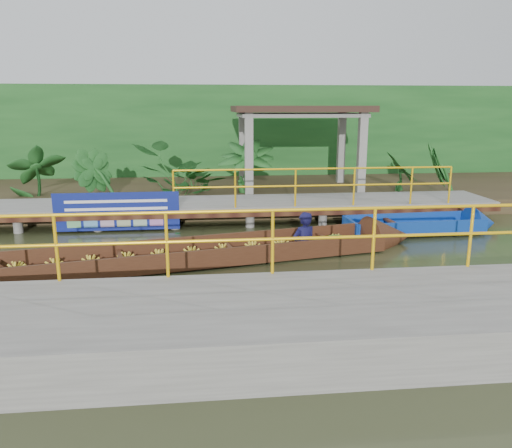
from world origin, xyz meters
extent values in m
plane|color=#2C3118|center=(0.00, 0.00, 0.00)|extent=(80.00, 80.00, 0.00)
cube|color=#312418|center=(0.00, 7.50, 0.23)|extent=(30.00, 8.00, 0.45)
cube|color=slate|center=(0.00, 3.50, 0.50)|extent=(16.00, 2.00, 0.15)
cube|color=black|center=(0.00, 2.50, 0.42)|extent=(16.00, 0.12, 0.18)
cylinder|color=#F3B20C|center=(2.75, 2.55, 1.57)|extent=(7.50, 0.05, 0.05)
cylinder|color=#F3B20C|center=(2.75, 2.55, 1.12)|extent=(7.50, 0.05, 0.05)
cylinder|color=#F3B20C|center=(2.75, 2.55, 1.07)|extent=(0.05, 0.05, 1.00)
cylinder|color=slate|center=(-6.00, 4.30, 0.22)|extent=(0.24, 0.24, 0.55)
cylinder|color=slate|center=(-4.00, 2.70, 0.22)|extent=(0.24, 0.24, 0.55)
cylinder|color=slate|center=(-4.00, 4.30, 0.22)|extent=(0.24, 0.24, 0.55)
cylinder|color=slate|center=(-2.00, 2.70, 0.22)|extent=(0.24, 0.24, 0.55)
cylinder|color=slate|center=(-2.00, 4.30, 0.22)|extent=(0.24, 0.24, 0.55)
cylinder|color=slate|center=(0.00, 2.70, 0.22)|extent=(0.24, 0.24, 0.55)
cylinder|color=slate|center=(0.00, 4.30, 0.22)|extent=(0.24, 0.24, 0.55)
cylinder|color=slate|center=(2.00, 2.70, 0.22)|extent=(0.24, 0.24, 0.55)
cylinder|color=slate|center=(2.00, 4.30, 0.22)|extent=(0.24, 0.24, 0.55)
cylinder|color=slate|center=(4.00, 2.70, 0.22)|extent=(0.24, 0.24, 0.55)
cylinder|color=slate|center=(4.00, 4.30, 0.22)|extent=(0.24, 0.24, 0.55)
cylinder|color=slate|center=(6.00, 2.70, 0.22)|extent=(0.24, 0.24, 0.55)
cylinder|color=slate|center=(6.00, 4.30, 0.22)|extent=(0.24, 0.24, 0.55)
cylinder|color=slate|center=(0.00, 2.70, 0.22)|extent=(0.24, 0.24, 0.55)
cube|color=slate|center=(1.00, -4.20, 0.30)|extent=(18.00, 2.40, 0.70)
cylinder|color=#F3B20C|center=(1.00, -3.05, 1.65)|extent=(10.00, 0.05, 0.05)
cylinder|color=#F3B20C|center=(1.00, -3.05, 1.20)|extent=(10.00, 0.05, 0.05)
cylinder|color=#F3B20C|center=(1.00, -3.05, 1.15)|extent=(0.05, 0.05, 1.00)
cube|color=slate|center=(1.20, 5.10, 1.60)|extent=(0.25, 0.25, 2.80)
cube|color=slate|center=(4.80, 5.10, 1.60)|extent=(0.25, 0.25, 2.80)
cube|color=slate|center=(1.20, 7.50, 1.60)|extent=(0.25, 0.25, 2.80)
cube|color=slate|center=(4.80, 7.50, 1.60)|extent=(0.25, 0.25, 2.80)
cube|color=slate|center=(3.00, 6.30, 2.90)|extent=(4.00, 2.60, 0.12)
cube|color=#332119|center=(3.00, 6.30, 3.10)|extent=(4.40, 3.00, 0.20)
cube|color=#164518|center=(0.00, 10.00, 2.00)|extent=(30.00, 0.80, 4.00)
cube|color=#381C0F|center=(-0.80, -0.39, 0.07)|extent=(9.10, 2.99, 0.07)
cube|color=#381C0F|center=(-0.92, 0.17, 0.23)|extent=(8.88, 1.95, 0.39)
cube|color=#381C0F|center=(-0.68, -0.94, 0.23)|extent=(8.88, 1.95, 0.39)
cone|color=#381C0F|center=(4.13, 0.66, 0.16)|extent=(1.33, 1.30, 1.09)
ellipsoid|color=#164518|center=(2.74, 0.37, 0.18)|extent=(0.72, 0.62, 0.29)
imported|color=#100F38|center=(1.97, 0.20, 0.92)|extent=(0.70, 0.59, 1.63)
cube|color=navy|center=(5.11, 1.57, 0.11)|extent=(3.48, 1.24, 0.11)
cube|color=navy|center=(5.08, 2.08, 0.25)|extent=(3.42, 0.29, 0.34)
cube|color=navy|center=(5.15, 1.05, 0.25)|extent=(3.42, 0.29, 0.34)
cube|color=navy|center=(3.40, 1.46, 0.25)|extent=(0.13, 1.03, 0.34)
cone|color=navy|center=(7.05, 1.69, 0.18)|extent=(0.74, 1.00, 0.96)
cube|color=black|center=(4.54, 1.53, 0.30)|extent=(0.18, 1.03, 0.06)
cube|color=navy|center=(-2.45, 2.48, 0.55)|extent=(3.17, 0.03, 0.99)
cube|color=white|center=(-2.45, 2.46, 0.82)|extent=(2.57, 0.01, 0.07)
cube|color=white|center=(-2.45, 2.46, 0.62)|extent=(2.57, 0.01, 0.07)
imported|color=#164518|center=(-5.35, 5.30, 1.27)|extent=(1.31, 1.31, 1.63)
imported|color=#164518|center=(-3.35, 5.30, 1.27)|extent=(1.31, 1.31, 1.63)
imported|color=#164518|center=(-0.85, 5.30, 1.27)|extent=(1.31, 1.31, 1.63)
imported|color=#164518|center=(1.15, 5.30, 1.27)|extent=(1.31, 1.31, 1.63)
imported|color=#164518|center=(6.15, 5.30, 1.27)|extent=(1.31, 1.31, 1.63)
imported|color=#164518|center=(7.65, 5.30, 1.27)|extent=(1.31, 1.31, 1.63)
camera|label=1|loc=(-0.24, -10.35, 3.18)|focal=35.00mm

